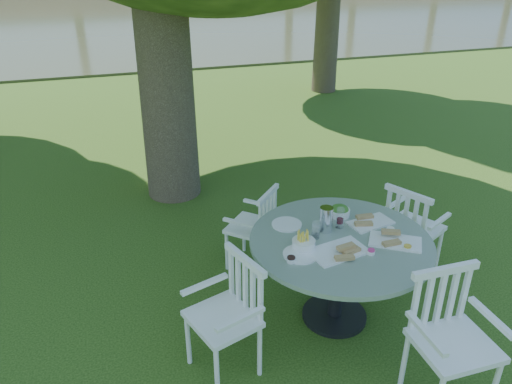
% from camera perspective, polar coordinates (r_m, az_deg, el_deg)
% --- Properties ---
extents(ground, '(140.00, 140.00, 0.00)m').
position_cam_1_polar(ground, '(4.97, 0.70, -9.79)').
color(ground, '#1C3A0C').
rests_on(ground, ground).
extents(table, '(1.48, 1.48, 0.80)m').
position_cam_1_polar(table, '(4.19, 9.53, -7.00)').
color(table, black).
rests_on(table, ground).
extents(chair_ne, '(0.61, 0.63, 0.94)m').
position_cam_1_polar(chair_ne, '(4.96, 17.14, -3.60)').
color(chair_ne, white).
rests_on(chair_ne, ground).
extents(chair_nw, '(0.59, 0.59, 0.85)m').
position_cam_1_polar(chair_nw, '(4.87, 0.25, -3.54)').
color(chair_nw, white).
rests_on(chair_nw, ground).
extents(chair_sw, '(0.58, 0.59, 0.95)m').
position_cam_1_polar(chair_sw, '(3.76, -2.65, -12.95)').
color(chair_sw, white).
rests_on(chair_sw, ground).
extents(chair_se, '(0.51, 0.48, 1.01)m').
position_cam_1_polar(chair_se, '(3.77, 21.00, -14.23)').
color(chair_se, white).
rests_on(chair_se, ground).
extents(tableware, '(1.16, 0.86, 0.22)m').
position_cam_1_polar(tableware, '(4.12, 8.87, -4.52)').
color(tableware, white).
rests_on(tableware, table).
extents(river, '(100.00, 28.00, 0.12)m').
position_cam_1_polar(river, '(26.99, -15.56, 19.44)').
color(river, '#373C23').
rests_on(river, ground).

